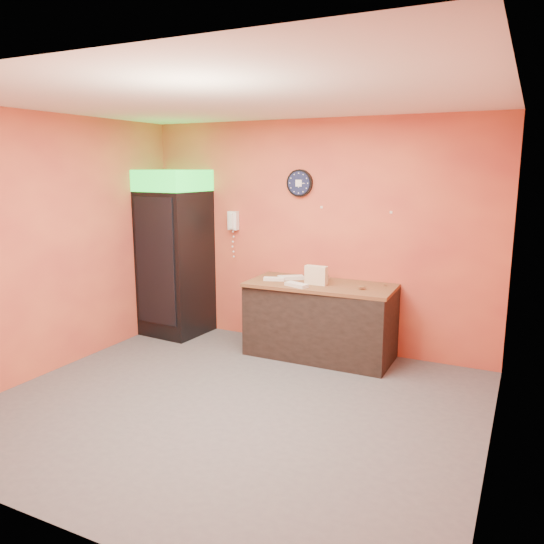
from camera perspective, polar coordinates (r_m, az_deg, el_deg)
The scene contains 15 objects.
floor at distance 5.23m, azimuth -4.14°, elevation -14.07°, with size 4.50×4.50×0.00m, color #47474C.
back_wall at distance 6.58m, azimuth 4.50°, elevation 3.96°, with size 4.50×0.02×2.80m, color #DF6A3F.
left_wall at distance 6.24m, azimuth -22.52°, elevation 2.73°, with size 0.02×4.00×2.80m, color #DF6A3F.
right_wall at distance 4.15m, azimuth 23.46°, elevation -1.25°, with size 0.02×4.00×2.80m, color #DF6A3F.
ceiling at distance 4.76m, azimuth -4.64°, elevation 18.07°, with size 4.50×4.00×0.02m, color white.
beverage_cooler at distance 7.18m, azimuth -10.58°, elevation 1.76°, with size 0.82×0.83×2.19m.
prep_counter at distance 6.35m, azimuth 5.20°, elevation -5.33°, with size 1.70×0.76×0.85m, color black.
wall_clock at distance 6.57m, azimuth 2.98°, elevation 9.53°, with size 0.33×0.06×0.33m.
wall_phone at distance 7.00m, azimuth -4.22°, elevation 5.53°, with size 0.13×0.11×0.24m.
butcher_paper at distance 6.23m, azimuth 5.28°, elevation -1.40°, with size 1.72×0.80×0.04m, color brown.
sub_roll_stack at distance 6.14m, azimuth 4.76°, elevation -0.35°, with size 0.26×0.10×0.22m.
wrapped_sandwich_left at distance 6.36m, azimuth 0.22°, elevation -0.75°, with size 0.25×0.10×0.04m, color silver.
wrapped_sandwich_mid at distance 6.04m, azimuth 2.66°, elevation -1.38°, with size 0.28×0.11×0.04m, color silver.
wrapped_sandwich_right at distance 6.42m, azimuth 2.02°, elevation -0.61°, with size 0.31×0.12×0.04m, color silver.
kitchen_tool at distance 6.38m, azimuth 5.89°, elevation -0.63°, with size 0.07×0.07×0.07m, color silver.
Camera 1 is at (2.40, -4.07, 2.23)m, focal length 35.00 mm.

